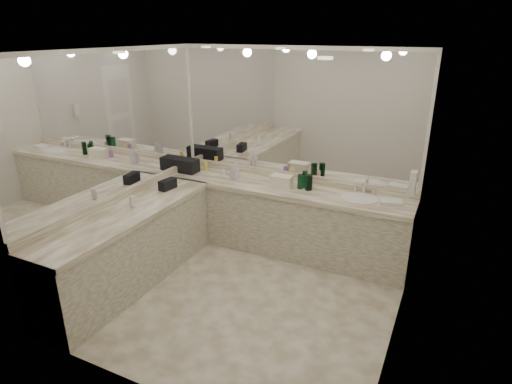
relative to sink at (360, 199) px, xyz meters
The scene contains 34 objects.
floor 1.77m from the sink, 128.37° to the right, with size 3.20×3.20×0.00m, color beige.
ceiling 2.29m from the sink, 128.37° to the right, with size 3.20×3.20×0.00m, color white.
wall_back 1.08m from the sink, 162.47° to the left, with size 3.20×0.02×2.60m, color beige.
wall_left 2.85m from the sink, 154.80° to the right, with size 0.02×3.00×2.60m, color beige.
wall_right 1.42m from the sink, 61.56° to the right, with size 0.02×3.00×2.60m, color beige.
vanity_back_base 1.06m from the sink, behind, with size 3.20×0.60×0.84m, color beige.
vanity_back_top 0.95m from the sink, behind, with size 3.20×0.64×0.06m, color #F0E7CE.
vanity_left_base 2.75m from the sink, 146.31° to the right, with size 0.60×2.40×0.84m, color beige.
vanity_left_top 2.70m from the sink, 146.19° to the right, with size 0.64×2.42×0.06m, color #F0E7CE.
backsplash_back 0.99m from the sink, 163.58° to the left, with size 3.20×0.04×0.10m, color #F0E7CE.
backsplash_left 2.80m from the sink, 154.62° to the right, with size 0.04×3.00×0.10m, color #F0E7CE.
mirror_back 1.33m from the sink, 163.13° to the left, with size 3.12×0.01×1.55m, color white.
mirror_left 2.94m from the sink, 154.69° to the right, with size 0.01×2.92×1.55m, color white.
sink is the anchor object (origin of this frame).
faucet 0.22m from the sink, 90.00° to the left, with size 0.24×0.16×0.14m, color silver.
wall_phone 0.91m from the sink, 39.57° to the right, with size 0.06×0.10×0.24m, color white.
door 1.82m from the sink, 69.46° to the right, with size 0.02×0.82×2.10m, color white.
black_toiletry_bag 2.43m from the sink, behind, with size 0.32×0.20×0.18m, color black.
black_bag_spill 2.36m from the sink, 162.32° to the right, with size 0.11×0.23×0.13m, color black.
cream_cosmetic_case 1.00m from the sink, behind, with size 0.27×0.17×0.16m, color #EDE6CB.
hand_towel 0.36m from the sink, ahead, with size 0.25×0.16×0.04m, color white.
lotion_left 2.64m from the sink, 148.58° to the right, with size 0.05×0.05×0.13m, color white.
soap_bottle_a 1.68m from the sink, behind, with size 0.07×0.07×0.18m, color silver.
soap_bottle_b 1.68m from the sink, behind, with size 0.09×0.09×0.20m, color silver.
soap_bottle_c 1.06m from the sink, behind, with size 0.12×0.12×0.15m, color #FFE99B.
green_bottle_0 0.66m from the sink, behind, with size 0.07×0.07×0.20m, color #124C2C.
green_bottle_1 0.77m from the sink, behind, with size 0.07×0.07×0.18m, color #124C2C.
green_bottle_2 0.64m from the sink, behind, with size 0.06×0.06×0.20m, color #124C2C.
green_bottle_3 0.74m from the sink, behind, with size 0.07×0.07×0.21m, color #124C2C.
amenity_bottle_0 0.67m from the sink, behind, with size 0.05×0.05×0.12m, color #E0B28C.
amenity_bottle_1 2.23m from the sink, behind, with size 0.05×0.05×0.13m, color #F2D84C.
amenity_bottle_2 1.08m from the sink, behind, with size 0.04×0.04×0.09m, color #3F3F4C.
amenity_bottle_3 1.16m from the sink, behind, with size 0.05×0.05×0.11m, color #9966B2.
amenity_bottle_4 1.92m from the sink, behind, with size 0.04×0.04×0.07m, color white.
Camera 1 is at (1.88, -3.58, 2.77)m, focal length 30.00 mm.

